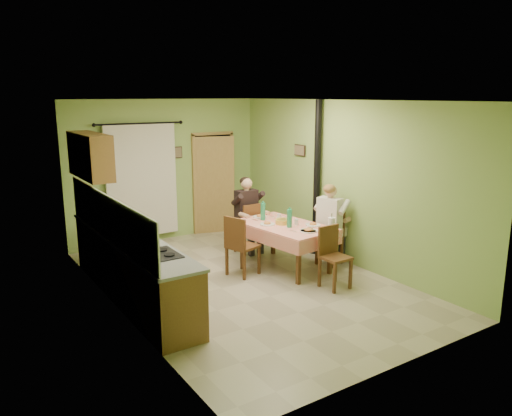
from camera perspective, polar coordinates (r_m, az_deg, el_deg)
floor at (r=7.93m, az=-1.13°, el=-8.49°), size 4.00×6.00×0.01m
room_shell at (r=7.46m, az=-1.19°, el=4.64°), size 4.04×6.04×2.82m
kitchen_run at (r=7.42m, az=-14.13°, el=-6.46°), size 0.64×3.64×1.56m
upper_cabinets at (r=8.28m, az=-18.45°, el=5.71°), size 0.35×1.40×0.70m
curtain at (r=9.89m, az=-12.90°, el=3.09°), size 1.70×0.07×2.22m
doorway at (r=10.59m, az=-4.80°, el=2.85°), size 0.96×0.28×2.15m
dining_table at (r=8.47m, az=3.30°, el=-4.37°), size 1.19×1.77×0.76m
tableware at (r=8.29m, az=3.95°, el=-1.56°), size 0.86×1.59×0.33m
chair_far at (r=9.28m, az=-0.95°, el=-3.39°), size 0.40×0.40×0.95m
chair_near at (r=7.73m, az=8.96°, el=-6.94°), size 0.40×0.40×0.94m
chair_right at (r=8.77m, az=8.43°, el=-4.52°), size 0.46×0.46×0.92m
chair_left at (r=8.16m, az=-1.57°, el=-5.68°), size 0.54×0.54×1.00m
man_far at (r=9.14m, az=-1.01°, el=0.18°), size 0.59×0.47×1.39m
man_right at (r=8.60m, az=8.51°, el=-0.77°), size 0.57×0.64×1.39m
stove_flue at (r=9.19m, az=6.91°, el=1.08°), size 0.24×0.24×2.80m
picture_back at (r=10.19m, az=-8.95°, el=6.31°), size 0.19×0.03×0.23m
picture_right at (r=9.56m, az=5.03°, el=6.59°), size 0.03×0.31×0.21m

